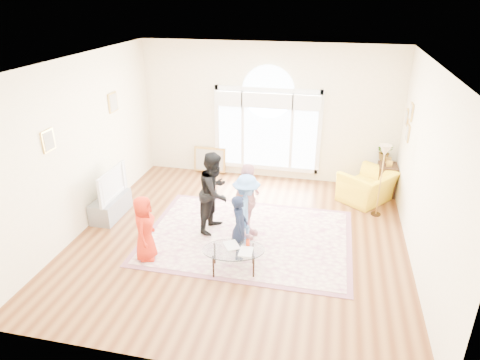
% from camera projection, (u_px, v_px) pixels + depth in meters
% --- Properties ---
extents(ground, '(6.00, 6.00, 0.00)m').
position_uv_depth(ground, '(240.00, 239.00, 7.94)').
color(ground, '#542A13').
rests_on(ground, ground).
extents(room_shell, '(6.00, 6.00, 6.00)m').
position_uv_depth(room_shell, '(267.00, 116.00, 9.82)').
color(room_shell, '#FCEDC7').
rests_on(room_shell, ground).
extents(area_rug, '(3.60, 2.60, 0.02)m').
position_uv_depth(area_rug, '(248.00, 236.00, 7.99)').
color(area_rug, beige).
rests_on(area_rug, ground).
extents(rug_border, '(3.80, 2.80, 0.01)m').
position_uv_depth(rug_border, '(248.00, 237.00, 8.00)').
color(rug_border, '#824E5B').
rests_on(rug_border, ground).
extents(tv_console, '(0.45, 1.00, 0.42)m').
position_uv_depth(tv_console, '(111.00, 206.00, 8.67)').
color(tv_console, gray).
rests_on(tv_console, ground).
extents(television, '(0.17, 1.06, 0.61)m').
position_uv_depth(television, '(108.00, 183.00, 8.45)').
color(television, black).
rests_on(television, tv_console).
extents(coffee_table, '(1.12, 0.84, 0.54)m').
position_uv_depth(coffee_table, '(234.00, 250.00, 6.88)').
color(coffee_table, silver).
rests_on(coffee_table, ground).
extents(armchair, '(1.37, 1.39, 0.68)m').
position_uv_depth(armchair, '(367.00, 187.00, 9.22)').
color(armchair, yellow).
rests_on(armchair, ground).
extents(side_cabinet, '(0.40, 0.50, 0.70)m').
position_uv_depth(side_cabinet, '(386.00, 180.00, 9.54)').
color(side_cabinet, black).
rests_on(side_cabinet, ground).
extents(floor_lamp, '(0.26, 0.26, 1.51)m').
position_uv_depth(floor_lamp, '(384.00, 156.00, 8.27)').
color(floor_lamp, black).
rests_on(floor_lamp, ground).
extents(plant_pedestal, '(0.20, 0.20, 0.70)m').
position_uv_depth(plant_pedestal, '(381.00, 174.00, 9.83)').
color(plant_pedestal, white).
rests_on(plant_pedestal, ground).
extents(potted_plant, '(0.46, 0.43, 0.40)m').
position_uv_depth(potted_plant, '(385.00, 152.00, 9.61)').
color(potted_plant, '#33722D').
rests_on(potted_plant, plant_pedestal).
extents(leaning_picture, '(0.80, 0.14, 0.62)m').
position_uv_depth(leaning_picture, '(210.00, 172.00, 10.80)').
color(leaning_picture, tan).
rests_on(leaning_picture, ground).
extents(child_red, '(0.46, 0.62, 1.15)m').
position_uv_depth(child_red, '(144.00, 228.00, 7.13)').
color(child_red, red).
rests_on(child_red, area_rug).
extents(child_navy, '(0.33, 0.46, 1.15)m').
position_uv_depth(child_navy, '(240.00, 227.00, 7.16)').
color(child_navy, '#131B34').
rests_on(child_navy, area_rug).
extents(child_black, '(0.71, 0.84, 1.55)m').
position_uv_depth(child_black, '(215.00, 192.00, 7.94)').
color(child_black, black).
rests_on(child_black, area_rug).
extents(child_pink, '(0.59, 0.92, 1.45)m').
position_uv_depth(child_pink, '(247.00, 201.00, 7.70)').
color(child_pink, pink).
rests_on(child_pink, area_rug).
extents(child_blue, '(0.64, 0.93, 1.32)m').
position_uv_depth(child_blue, '(246.00, 210.00, 7.55)').
color(child_blue, '#5A8DD9').
rests_on(child_blue, area_rug).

